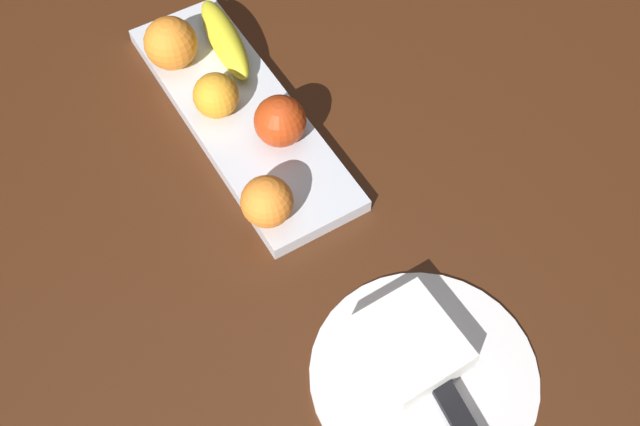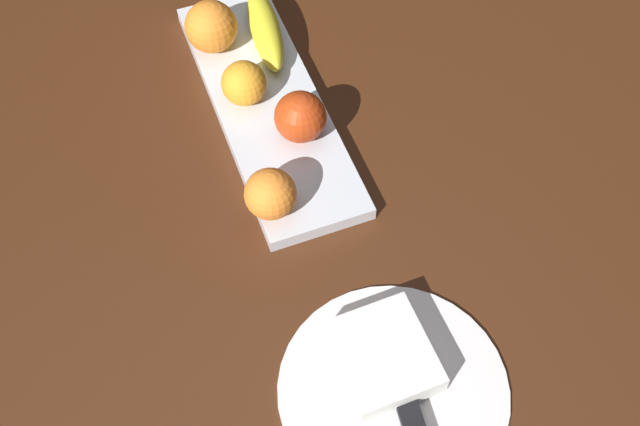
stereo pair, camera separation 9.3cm
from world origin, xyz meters
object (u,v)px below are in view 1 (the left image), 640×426
Objects in this scene: banana at (225,39)px; orange_center at (171,43)px; apple at (280,121)px; folded_napkin at (406,345)px; orange_near_apple at (267,202)px; knife at (446,402)px; dinner_plate at (421,375)px; orange_near_banana at (216,96)px; fruit_tray at (238,116)px.

orange_center is (0.01, 0.07, 0.02)m from banana.
banana is at bearing -3.89° from apple.
apple is at bearing -4.75° from folded_napkin.
knife is at bearing -170.74° from orange_near_apple.
dinner_plate is at bearing 9.85° from knife.
knife is at bearing -176.48° from orange_center.
apple reaches higher than knife.
banana is 2.69× the size of orange_near_banana.
fruit_tray is 6.77× the size of orange_near_apple.
dinner_plate is at bearing -176.48° from orange_center.
fruit_tray is 0.12m from banana.
orange_near_banana is 0.34× the size of knife.
apple reaches higher than banana.
folded_napkin is at bearing -176.84° from banana.
orange_near_banana is 0.24× the size of dinner_plate.
orange_center is (0.11, 0.01, 0.01)m from orange_near_banana.
orange_center is (0.30, -0.01, 0.00)m from orange_near_apple.
fruit_tray is 1.71× the size of dinner_plate.
banana is (0.11, -0.04, 0.03)m from fruit_tray.
folded_napkin is (0.03, 0.00, 0.02)m from dinner_plate.
banana is 0.12m from orange_near_banana.
orange_near_apple reaches higher than banana.
orange_center reaches higher than banana.
dinner_plate is (-0.36, 0.03, -0.05)m from apple.
orange_near_banana is at bearing 155.17° from banana.
apple is 0.38× the size of knife.
folded_napkin reaches higher than dinner_plate.
orange_near_apple reaches higher than fruit_tray.
orange_center reaches higher than orange_near_apple.
knife is (-0.31, -0.05, -0.04)m from orange_near_apple.
apple is 0.21m from orange_center.
orange_near_apple reaches higher than orange_near_banana.
folded_napkin is (-0.42, -0.02, -0.03)m from orange_near_banana.
banana is at bearing -101.32° from orange_center.
apple is 0.92× the size of orange_center.
apple reaches higher than folded_napkin.
apple is 0.41m from knife.
apple is 1.06× the size of orange_near_apple.
fruit_tray is 3.84× the size of folded_napkin.
orange_near_banana reaches higher than folded_napkin.
orange_near_banana is at bearing 3.07° from folded_napkin.
banana is at bearing -17.09° from orange_near_apple.
orange_near_banana is 0.54× the size of folded_napkin.
orange_center reaches higher than knife.
orange_center is 0.53m from folded_napkin.
banana is 0.52m from folded_napkin.
fruit_tray is 0.05m from orange_near_banana.
orange_near_banana is 0.42m from folded_napkin.
orange_center reaches higher than fruit_tray.
fruit_tray is 2.43× the size of knife.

